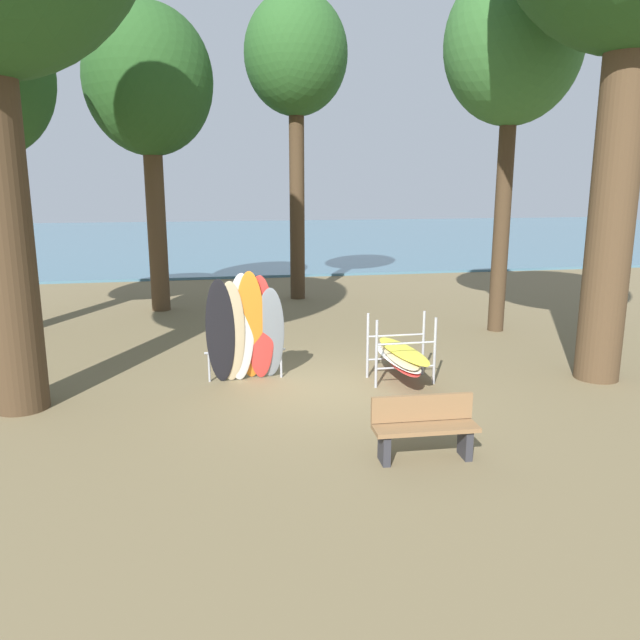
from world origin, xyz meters
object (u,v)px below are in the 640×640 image
object	(u,v)px
tree_mid_behind	(296,60)
park_bench	(424,426)
board_storage_rack	(400,355)
tree_far_left_back	(513,48)
leaning_board_pile	(245,331)
tree_far_right_back	(149,85)

from	to	relation	value
tree_mid_behind	park_bench	bearing A→B (deg)	-90.64
board_storage_rack	tree_far_left_back	bearing A→B (deg)	43.67
leaning_board_pile	board_storage_rack	size ratio (longest dim) A/B	1.01
tree_mid_behind	tree_far_left_back	bearing A→B (deg)	-51.47
tree_mid_behind	leaning_board_pile	size ratio (longest dim) A/B	4.25
tree_far_left_back	board_storage_rack	size ratio (longest dim) A/B	4.01
tree_mid_behind	leaning_board_pile	world-z (taller)	tree_mid_behind
leaning_board_pile	park_bench	xyz separation A→B (m)	(2.11, -3.62, -0.55)
tree_far_right_back	leaning_board_pile	size ratio (longest dim) A/B	3.88
tree_mid_behind	leaning_board_pile	distance (m)	10.65
tree_mid_behind	board_storage_rack	bearing A→B (deg)	-86.20
tree_far_right_back	park_bench	xyz separation A→B (m)	(4.06, -10.90, -5.77)
tree_mid_behind	park_bench	xyz separation A→B (m)	(-0.13, -12.01, -6.73)
tree_far_right_back	leaning_board_pile	world-z (taller)	tree_far_right_back
tree_mid_behind	leaning_board_pile	bearing A→B (deg)	-104.98
tree_far_right_back	leaning_board_pile	distance (m)	9.16
tree_mid_behind	tree_far_right_back	xyz separation A→B (m)	(-4.20, -1.11, -0.96)
tree_far_left_back	tree_far_right_back	world-z (taller)	tree_far_left_back
tree_far_left_back	leaning_board_pile	size ratio (longest dim) A/B	3.98
board_storage_rack	park_bench	size ratio (longest dim) A/B	1.51
tree_mid_behind	tree_far_left_back	xyz separation A→B (m)	(4.21, -5.29, -0.54)
board_storage_rack	park_bench	xyz separation A→B (m)	(-0.72, -3.25, -0.04)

